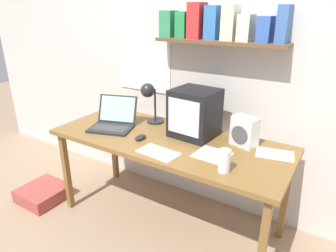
{
  "coord_description": "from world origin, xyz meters",
  "views": [
    {
      "loc": [
        1.09,
        -1.74,
        1.67
      ],
      "look_at": [
        0.0,
        0.0,
        0.85
      ],
      "focal_mm": 32.0,
      "sensor_mm": 36.0,
      "label": 1
    }
  ],
  "objects": [
    {
      "name": "open_notebook",
      "position": [
        0.75,
        0.16,
        0.75
      ],
      "size": [
        0.27,
        0.21,
        0.0
      ],
      "rotation": [
        0.0,
        0.0,
        0.21
      ],
      "color": "white",
      "rests_on": "corner_desk"
    },
    {
      "name": "space_heater",
      "position": [
        0.52,
        0.18,
        0.86
      ],
      "size": [
        0.2,
        0.16,
        0.21
      ],
      "rotation": [
        0.0,
        0.0,
        -0.29
      ],
      "color": "silver",
      "rests_on": "corner_desk"
    },
    {
      "name": "loose_paper_near_laptop",
      "position": [
        0.39,
        -0.07,
        0.75
      ],
      "size": [
        0.23,
        0.22,
        0.0
      ],
      "rotation": [
        0.0,
        0.0,
        -0.05
      ],
      "color": "white",
      "rests_on": "corner_desk"
    },
    {
      "name": "laptop",
      "position": [
        -0.5,
        -0.03,
        0.81
      ],
      "size": [
        0.41,
        0.41,
        0.23
      ],
      "rotation": [
        0.0,
        0.0,
        0.32
      ],
      "color": "#232326",
      "rests_on": "corner_desk"
    },
    {
      "name": "computer_mouse",
      "position": [
        -0.17,
        -0.12,
        0.77
      ],
      "size": [
        0.06,
        0.11,
        0.03
      ],
      "rotation": [
        0.0,
        0.0,
        -0.05
      ],
      "color": "#232326",
      "rests_on": "corner_desk"
    },
    {
      "name": "ground_plane",
      "position": [
        0.0,
        0.0,
        0.0
      ],
      "size": [
        12.0,
        12.0,
        0.0
      ],
      "primitive_type": "plane",
      "color": "#9E8167"
    },
    {
      "name": "corner_desk",
      "position": [
        0.0,
        0.0,
        0.69
      ],
      "size": [
        1.8,
        0.73,
        0.75
      ],
      "color": "brown",
      "rests_on": "ground_plane"
    },
    {
      "name": "crt_monitor",
      "position": [
        0.14,
        0.16,
        0.93
      ],
      "size": [
        0.34,
        0.33,
        0.36
      ],
      "rotation": [
        0.0,
        0.0,
        -0.08
      ],
      "color": "black",
      "rests_on": "corner_desk"
    },
    {
      "name": "floor_cushion",
      "position": [
        -1.15,
        -0.36,
        0.06
      ],
      "size": [
        0.38,
        0.38,
        0.12
      ],
      "color": "#A64540",
      "rests_on": "ground_plane"
    },
    {
      "name": "juice_glass",
      "position": [
        0.54,
        -0.24,
        0.82
      ],
      "size": [
        0.07,
        0.07,
        0.14
      ],
      "color": "white",
      "rests_on": "corner_desk"
    },
    {
      "name": "desk_lamp",
      "position": [
        -0.3,
        0.19,
        0.99
      ],
      "size": [
        0.16,
        0.19,
        0.35
      ],
      "rotation": [
        0.0,
        0.0,
        -0.4
      ],
      "color": "#232326",
      "rests_on": "corner_desk"
    },
    {
      "name": "back_wall",
      "position": [
        0.0,
        0.49,
        1.31
      ],
      "size": [
        5.6,
        0.24,
        2.6
      ],
      "color": "silver",
      "rests_on": "ground_plane"
    },
    {
      "name": "printed_handout",
      "position": [
        0.07,
        -0.24,
        0.75
      ],
      "size": [
        0.29,
        0.19,
        0.0
      ],
      "rotation": [
        0.0,
        0.0,
        -0.09
      ],
      "color": "silver",
      "rests_on": "corner_desk"
    }
  ]
}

